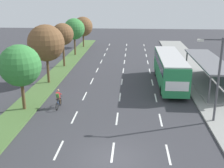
{
  "coord_description": "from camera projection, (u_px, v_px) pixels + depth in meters",
  "views": [
    {
      "loc": [
        1.07,
        -14.65,
        9.5
      ],
      "look_at": [
        -0.81,
        11.17,
        1.2
      ],
      "focal_mm": 44.28,
      "sensor_mm": 36.0,
      "label": 1
    }
  ],
  "objects": [
    {
      "name": "median_tree_fourth",
      "position": [
        63.0,
        34.0,
        37.31
      ],
      "size": [
        2.98,
        2.98,
        5.9
      ],
      "color": "brown",
      "rests_on": "median_strip"
    },
    {
      "name": "median_tree_fifth",
      "position": [
        74.0,
        29.0,
        44.68
      ],
      "size": [
        3.41,
        3.41,
        5.95
      ],
      "color": "brown",
      "rests_on": "median_strip"
    },
    {
      "name": "cyclist",
      "position": [
        58.0,
        99.0,
        24.28
      ],
      "size": [
        0.46,
        1.82,
        1.71
      ],
      "color": "black",
      "rests_on": "ground"
    },
    {
      "name": "median_tree_second",
      "position": [
        20.0,
        66.0,
        22.82
      ],
      "size": [
        3.49,
        3.49,
        5.62
      ],
      "color": "brown",
      "rests_on": "median_strip"
    },
    {
      "name": "lane_divider_right",
      "position": [
        151.0,
        76.0,
        34.09
      ],
      "size": [
        0.14,
        47.74,
        0.01
      ],
      "color": "white",
      "rests_on": "ground"
    },
    {
      "name": "bus_shelter",
      "position": [
        210.0,
        70.0,
        29.71
      ],
      "size": [
        2.9,
        12.07,
        2.86
      ],
      "color": "gray",
      "rests_on": "sidewalk_right"
    },
    {
      "name": "streetlight",
      "position": [
        216.0,
        75.0,
        20.58
      ],
      "size": [
        1.91,
        0.24,
        6.5
      ],
      "color": "#4C4C51",
      "rests_on": "sidewalk_right"
    },
    {
      "name": "ground_plane",
      "position": [
        112.0,
        158.0,
        16.89
      ],
      "size": [
        140.0,
        140.0,
        0.0
      ],
      "primitive_type": "plane",
      "color": "#38383D"
    },
    {
      "name": "lane_divider_left",
      "position": [
        95.0,
        75.0,
        34.58
      ],
      "size": [
        0.14,
        47.74,
        0.01
      ],
      "color": "white",
      "rests_on": "ground"
    },
    {
      "name": "sidewalk_right",
      "position": [
        195.0,
        73.0,
        35.22
      ],
      "size": [
        4.5,
        52.0,
        0.15
      ],
      "primitive_type": "cube",
      "color": "gray",
      "rests_on": "ground"
    },
    {
      "name": "median_strip",
      "position": [
        60.0,
        71.0,
        36.44
      ],
      "size": [
        2.6,
        52.0,
        0.12
      ],
      "primitive_type": "cube",
      "color": "#4C7038",
      "rests_on": "ground"
    },
    {
      "name": "median_tree_farthest",
      "position": [
        83.0,
        27.0,
        52.12
      ],
      "size": [
        3.66,
        3.66,
        5.66
      ],
      "color": "brown",
      "rests_on": "median_strip"
    },
    {
      "name": "median_tree_third",
      "position": [
        46.0,
        43.0,
        29.97
      ],
      "size": [
        4.0,
        4.0,
        6.48
      ],
      "color": "brown",
      "rests_on": "median_strip"
    },
    {
      "name": "bus",
      "position": [
        170.0,
        67.0,
        30.24
      ],
      "size": [
        2.54,
        11.29,
        3.37
      ],
      "color": "#28844C",
      "rests_on": "ground"
    },
    {
      "name": "lane_divider_center",
      "position": [
        123.0,
        76.0,
        34.34
      ],
      "size": [
        0.14,
        47.74,
        0.01
      ],
      "color": "white",
      "rests_on": "ground"
    }
  ]
}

